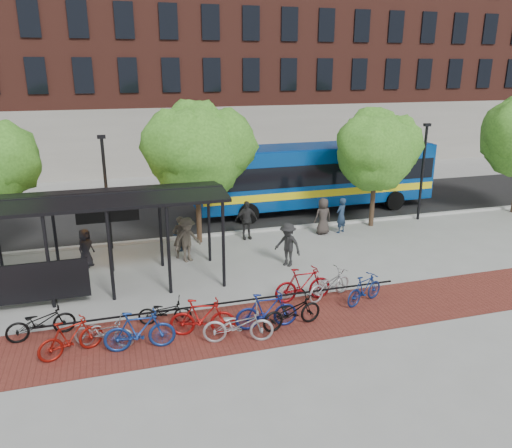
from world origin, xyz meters
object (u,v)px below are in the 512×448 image
object	(u,v)px
bike_0	(41,322)
pedestrian_3	(187,240)
bike_2	(104,332)
bike_4	(165,311)
tree_c	(378,148)
bike_7	(267,311)
pedestrian_1	(180,237)
pedestrian_0	(85,248)
bus_shelter	(73,211)
bike_11	(364,289)
pedestrian_4	(246,220)
bike_6	(238,325)
pedestrian_9	(288,245)
pedestrian_7	(341,215)
bus	(315,173)
lamp_post_left	(106,190)
tree_b	(198,147)
bike_9	(303,284)
bike_10	(329,284)
bike_8	(292,311)
pedestrian_6	(323,216)
bike_3	(140,331)
bike_1	(71,337)
bike_5	(203,317)
lamp_post_right	(423,169)
pedestrian_2	(180,234)

from	to	relation	value
bike_0	pedestrian_3	xyz separation A→B (m)	(5.27, 4.97, 0.44)
bike_2	bike_4	bearing A→B (deg)	-45.78
tree_c	bike_7	world-z (taller)	tree_c
pedestrian_1	pedestrian_0	bearing A→B (deg)	-16.11
bus_shelter	bike_11	world-z (taller)	bus_shelter
bike_11	pedestrian_4	bearing A→B (deg)	-7.57
bike_6	pedestrian_9	xyz separation A→B (m)	(3.46, 5.23, 0.37)
tree_c	bike_7	size ratio (longest dim) A/B	2.95
pedestrian_7	bus	bearing A→B (deg)	-123.78
pedestrian_0	lamp_post_left	bearing A→B (deg)	10.35
tree_b	pedestrian_7	xyz separation A→B (m)	(6.89, -0.61, -3.57)
bike_6	pedestrian_7	xyz separation A→B (m)	(7.47, 8.56, 0.33)
bike_9	bike_10	xyz separation A→B (m)	(0.99, -0.04, -0.11)
pedestrian_1	bike_11	bearing A→B (deg)	117.16
bike_2	bike_8	bearing A→B (deg)	-74.58
bike_4	pedestrian_1	xyz separation A→B (m)	(1.33, 5.70, 0.49)
pedestrian_6	bike_6	bearing A→B (deg)	46.77
bike_0	bike_8	bearing A→B (deg)	-113.13
bike_3	pedestrian_9	bearing A→B (deg)	-49.38
tree_b	bike_6	world-z (taller)	tree_b
bus_shelter	bike_1	world-z (taller)	bus_shelter
bus	bike_5	xyz separation A→B (m)	(-8.78, -12.17, -1.52)
bus_shelter	pedestrian_7	xyz separation A→B (m)	(12.12, 3.21, -2.11)
lamp_post_right	pedestrian_7	bearing A→B (deg)	-170.22
bike_2	bus_shelter	bearing A→B (deg)	30.27
tree_c	tree_b	bearing A→B (deg)	180.00
lamp_post_left	bike_10	xyz separation A→B (m)	(7.37, -7.46, -2.23)
tree_c	bike_11	size ratio (longest dim) A/B	3.37
pedestrian_7	pedestrian_9	world-z (taller)	pedestrian_9
pedestrian_2	bike_4	bearing A→B (deg)	39.66
pedestrian_3	bike_6	bearing A→B (deg)	-111.65
bike_10	bike_11	bearing A→B (deg)	-147.94
bike_3	bike_0	bearing A→B (deg)	64.33
bike_2	bike_3	distance (m)	1.13
pedestrian_7	bike_11	bearing A→B (deg)	41.47
lamp_post_right	bike_4	world-z (taller)	lamp_post_right
bike_0	bike_3	distance (m)	3.24
bike_0	bike_6	bearing A→B (deg)	-120.24
bike_1	bike_10	size ratio (longest dim) A/B	0.95
bike_10	pedestrian_0	distance (m)	10.04
bus_shelter	bike_0	bearing A→B (deg)	-106.78
bike_10	bike_6	bearing A→B (deg)	95.21
lamp_post_left	bike_3	size ratio (longest dim) A/B	2.49
tree_b	bike_5	xyz separation A→B (m)	(-1.52, -8.50, -3.85)
lamp_post_right	pedestrian_4	xyz separation A→B (m)	(-9.76, -0.44, -1.81)
bus_shelter	tree_b	bearing A→B (deg)	36.21
tree_c	bike_8	distance (m)	12.22
bike_5	bike_11	bearing A→B (deg)	-72.15
bike_0	pedestrian_2	world-z (taller)	pedestrian_2
lamp_post_right	bike_6	size ratio (longest dim) A/B	2.42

